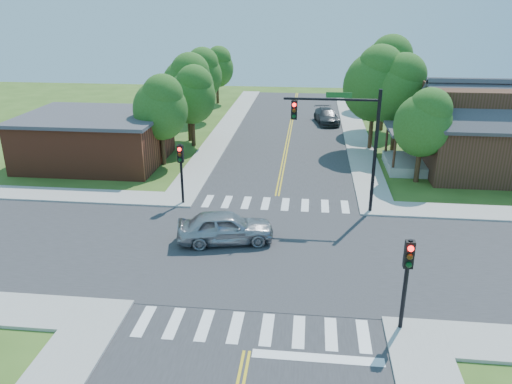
# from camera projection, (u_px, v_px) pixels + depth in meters

# --- Properties ---
(ground) EXTENTS (100.00, 100.00, 0.00)m
(ground) POSITION_uv_depth(u_px,v_px,m) (266.00, 252.00, 24.66)
(ground) COLOR #34541A
(ground) RESTS_ON ground
(road_ns) EXTENTS (10.00, 90.00, 0.04)m
(road_ns) POSITION_uv_depth(u_px,v_px,m) (266.00, 252.00, 24.65)
(road_ns) COLOR #2D2D30
(road_ns) RESTS_ON ground
(road_ew) EXTENTS (90.00, 10.00, 0.04)m
(road_ew) POSITION_uv_depth(u_px,v_px,m) (266.00, 252.00, 24.65)
(road_ew) COLOR #2D2D30
(road_ew) RESTS_ON ground
(intersection_patch) EXTENTS (10.20, 10.20, 0.06)m
(intersection_patch) POSITION_uv_depth(u_px,v_px,m) (266.00, 252.00, 24.66)
(intersection_patch) COLOR #2D2D30
(intersection_patch) RESTS_ON ground
(sidewalk_ne) EXTENTS (40.00, 40.00, 0.14)m
(sidewalk_ne) POSITION_uv_depth(u_px,v_px,m) (494.00, 164.00, 37.66)
(sidewalk_ne) COLOR #9E9B93
(sidewalk_ne) RESTS_ON ground
(sidewalk_nw) EXTENTS (40.00, 40.00, 0.14)m
(sidewalk_nw) POSITION_uv_depth(u_px,v_px,m) (92.00, 151.00, 40.92)
(sidewalk_nw) COLOR #9E9B93
(sidewalk_nw) RESTS_ON ground
(crosswalk_north) EXTENTS (8.85, 2.00, 0.01)m
(crosswalk_north) POSITION_uv_depth(u_px,v_px,m) (275.00, 204.00, 30.39)
(crosswalk_north) COLOR white
(crosswalk_north) RESTS_ON ground
(crosswalk_south) EXTENTS (8.85, 2.00, 0.01)m
(crosswalk_south) POSITION_uv_depth(u_px,v_px,m) (251.00, 328.00, 18.90)
(crosswalk_south) COLOR white
(crosswalk_south) RESTS_ON ground
(centerline) EXTENTS (0.30, 90.00, 0.01)m
(centerline) POSITION_uv_depth(u_px,v_px,m) (266.00, 252.00, 24.64)
(centerline) COLOR gold
(centerline) RESTS_ON ground
(stop_bar) EXTENTS (4.60, 0.45, 0.09)m
(stop_bar) POSITION_uv_depth(u_px,v_px,m) (318.00, 359.00, 17.36)
(stop_bar) COLOR white
(stop_bar) RESTS_ON ground
(signal_mast_ne) EXTENTS (5.30, 0.42, 7.20)m
(signal_mast_ne) POSITION_uv_depth(u_px,v_px,m) (346.00, 131.00, 27.68)
(signal_mast_ne) COLOR black
(signal_mast_ne) RESTS_ON ground
(signal_pole_se) EXTENTS (0.34, 0.42, 3.80)m
(signal_pole_se) POSITION_uv_depth(u_px,v_px,m) (407.00, 269.00, 17.91)
(signal_pole_se) COLOR black
(signal_pole_se) RESTS_ON ground
(signal_pole_nw) EXTENTS (0.34, 0.42, 3.80)m
(signal_pole_nw) POSITION_uv_depth(u_px,v_px,m) (181.00, 163.00, 29.44)
(signal_pole_nw) COLOR black
(signal_pole_nw) RESTS_ON ground
(house_ne) EXTENTS (13.05, 8.80, 7.11)m
(house_ne) POSITION_uv_depth(u_px,v_px,m) (498.00, 126.00, 35.09)
(house_ne) COLOR #372313
(house_ne) RESTS_ON ground
(building_nw) EXTENTS (10.40, 8.40, 3.73)m
(building_nw) POSITION_uv_depth(u_px,v_px,m) (95.00, 138.00, 37.68)
(building_nw) COLOR brown
(building_nw) RESTS_ON ground
(tree_e_a) EXTENTS (3.81, 3.62, 6.47)m
(tree_e_a) POSITION_uv_depth(u_px,v_px,m) (425.00, 121.00, 32.62)
(tree_e_a) COLOR #382314
(tree_e_a) RESTS_ON ground
(tree_e_b) EXTENTS (4.69, 4.46, 7.97)m
(tree_e_b) POSITION_uv_depth(u_px,v_px,m) (399.00, 88.00, 38.78)
(tree_e_b) COLOR #382314
(tree_e_b) RESTS_ON ground
(tree_e_c) EXTENTS (5.20, 4.94, 8.84)m
(tree_e_c) POSITION_uv_depth(u_px,v_px,m) (387.00, 68.00, 45.51)
(tree_e_c) COLOR #382314
(tree_e_c) RESTS_ON ground
(tree_e_d) EXTENTS (4.32, 4.11, 7.35)m
(tree_e_d) POSITION_uv_depth(u_px,v_px,m) (377.00, 66.00, 54.72)
(tree_e_d) COLOR #382314
(tree_e_d) RESTS_ON ground
(tree_w_a) EXTENTS (4.00, 3.80, 6.80)m
(tree_w_a) POSITION_uv_depth(u_px,v_px,m) (161.00, 106.00, 36.19)
(tree_w_a) COLOR #382314
(tree_w_a) RESTS_ON ground
(tree_w_b) EXTENTS (4.49, 4.26, 7.63)m
(tree_w_b) POSITION_uv_depth(u_px,v_px,m) (188.00, 84.00, 42.36)
(tree_w_b) COLOR #382314
(tree_w_b) RESTS_ON ground
(tree_w_c) EXTENTS (4.33, 4.11, 7.36)m
(tree_w_c) POSITION_uv_depth(u_px,v_px,m) (201.00, 73.00, 49.89)
(tree_w_c) COLOR #382314
(tree_w_c) RESTS_ON ground
(tree_w_d) EXTENTS (3.95, 3.75, 6.71)m
(tree_w_d) POSITION_uv_depth(u_px,v_px,m) (217.00, 66.00, 58.40)
(tree_w_d) COLOR #382314
(tree_w_d) RESTS_ON ground
(tree_house) EXTENTS (5.01, 4.76, 8.51)m
(tree_house) POSITION_uv_depth(u_px,v_px,m) (376.00, 82.00, 39.50)
(tree_house) COLOR #382314
(tree_house) RESTS_ON ground
(tree_bldg) EXTENTS (4.02, 3.82, 6.83)m
(tree_bldg) POSITION_uv_depth(u_px,v_px,m) (192.00, 93.00, 40.96)
(tree_bldg) COLOR #382314
(tree_bldg) RESTS_ON ground
(car_silver) EXTENTS (4.01, 5.72, 1.67)m
(car_silver) POSITION_uv_depth(u_px,v_px,m) (225.00, 228.00, 25.38)
(car_silver) COLOR #A0A2A7
(car_silver) RESTS_ON ground
(car_dgrey) EXTENTS (3.71, 5.58, 1.42)m
(car_dgrey) POSITION_uv_depth(u_px,v_px,m) (326.00, 117.00, 49.97)
(car_dgrey) COLOR #2F3134
(car_dgrey) RESTS_ON ground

